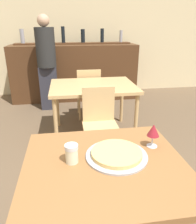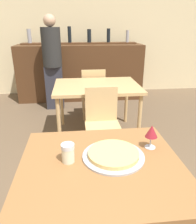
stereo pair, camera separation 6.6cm
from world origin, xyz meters
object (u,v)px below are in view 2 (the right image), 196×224
at_px(chair_far_side_front, 102,120).
at_px(cheese_shaker, 68,153).
at_px(chair_far_side_back, 93,91).
at_px(person_standing, 52,60).
at_px(pizza_tray, 113,155).
at_px(wine_glass, 152,132).

bearing_deg(chair_far_side_front, cheese_shaker, -106.47).
bearing_deg(chair_far_side_back, person_standing, -39.45).
relative_size(chair_far_side_front, chair_far_side_back, 1.00).
bearing_deg(chair_far_side_front, pizza_tray, -94.10).
height_order(pizza_tray, wine_glass, wine_glass).
relative_size(chair_far_side_front, wine_glass, 5.40).
bearing_deg(person_standing, chair_far_side_front, -68.87).
bearing_deg(cheese_shaker, chair_far_side_back, 81.62).
height_order(chair_far_side_front, pizza_tray, chair_far_side_front).
relative_size(chair_far_side_back, cheese_shaker, 7.51).
relative_size(chair_far_side_front, person_standing, 0.51).
xyz_separation_m(chair_far_side_front, person_standing, (-0.69, 1.78, 0.42)).
relative_size(pizza_tray, cheese_shaker, 3.31).
relative_size(chair_far_side_back, wine_glass, 5.40).
relative_size(chair_far_side_back, pizza_tray, 2.27).
xyz_separation_m(chair_far_side_front, chair_far_side_back, (0.00, 1.21, 0.00)).
relative_size(cheese_shaker, wine_glass, 0.72).
height_order(pizza_tray, cheese_shaker, cheese_shaker).
height_order(chair_far_side_back, pizza_tray, chair_far_side_back).
height_order(chair_far_side_front, person_standing, person_standing).
height_order(chair_far_side_front, wine_glass, wine_glass).
height_order(pizza_tray, person_standing, person_standing).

